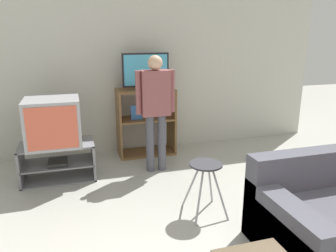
{
  "coord_description": "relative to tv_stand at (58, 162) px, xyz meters",
  "views": [
    {
      "loc": [
        -0.9,
        -0.97,
        1.87
      ],
      "look_at": [
        0.05,
        2.27,
        0.9
      ],
      "focal_mm": 35.0,
      "sensor_mm": 36.0,
      "label": 1
    }
  ],
  "objects": [
    {
      "name": "media_shelf",
      "position": [
        1.31,
        0.6,
        0.29
      ],
      "size": [
        0.88,
        0.44,
        1.04
      ],
      "color": "brown",
      "rests_on": "ground_plane"
    },
    {
      "name": "wall_back",
      "position": [
        1.16,
        0.89,
        1.06
      ],
      "size": [
        6.4,
        0.06,
        2.6
      ],
      "color": "beige",
      "rests_on": "ground_plane"
    },
    {
      "name": "television_flat",
      "position": [
        1.32,
        0.58,
        1.06
      ],
      "size": [
        0.71,
        0.2,
        0.54
      ],
      "color": "black",
      "rests_on": "media_shelf"
    },
    {
      "name": "tv_stand",
      "position": [
        0.0,
        0.0,
        0.0
      ],
      "size": [
        0.93,
        0.5,
        0.48
      ],
      "color": "slate",
      "rests_on": "ground_plane"
    },
    {
      "name": "television_main",
      "position": [
        -0.01,
        -0.02,
        0.54
      ],
      "size": [
        0.66,
        0.61,
        0.6
      ],
      "color": "#9E9EA3",
      "rests_on": "tv_stand"
    },
    {
      "name": "person_standing_adult",
      "position": [
        1.3,
        -0.09,
        0.72
      ],
      "size": [
        0.53,
        0.2,
        1.59
      ],
      "color": "#4C4C56",
      "rests_on": "ground_plane"
    },
    {
      "name": "folding_stool",
      "position": [
        1.51,
        -1.34,
        0.23
      ],
      "size": [
        0.38,
        0.43,
        0.58
      ],
      "color": "#99999E",
      "rests_on": "ground_plane"
    }
  ]
}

